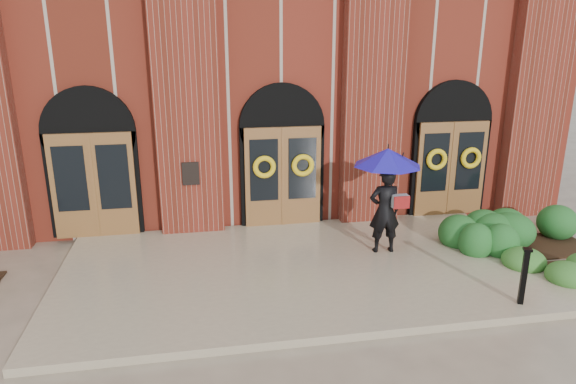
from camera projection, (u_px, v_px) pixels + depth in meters
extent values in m
plane|color=gray|center=(305.00, 276.00, 10.63)|extent=(90.00, 90.00, 0.00)
cube|color=tan|center=(304.00, 269.00, 10.75)|extent=(10.00, 5.30, 0.15)
cube|color=maroon|center=(253.00, 74.00, 17.99)|extent=(16.00, 12.00, 7.00)
cube|color=black|center=(191.00, 174.00, 12.09)|extent=(0.40, 0.05, 0.55)
cube|color=maroon|center=(186.00, 93.00, 11.79)|extent=(1.50, 0.45, 7.00)
cube|color=maroon|center=(373.00, 90.00, 12.56)|extent=(1.50, 0.45, 7.00)
cube|color=maroon|center=(538.00, 87.00, 13.33)|extent=(1.50, 0.45, 7.00)
cube|color=brown|center=(94.00, 186.00, 12.00)|extent=(1.90, 0.10, 2.50)
cylinder|color=black|center=(89.00, 132.00, 11.77)|extent=(2.10, 0.22, 2.10)
cube|color=brown|center=(283.00, 177.00, 12.77)|extent=(1.90, 0.10, 2.50)
cylinder|color=black|center=(282.00, 126.00, 12.54)|extent=(2.10, 0.22, 2.10)
cube|color=brown|center=(451.00, 169.00, 13.54)|extent=(1.90, 0.10, 2.50)
cylinder|color=black|center=(453.00, 121.00, 13.31)|extent=(2.10, 0.22, 2.10)
torus|color=yellow|center=(264.00, 167.00, 12.49)|extent=(0.57, 0.13, 0.57)
torus|color=yellow|center=(303.00, 165.00, 12.65)|extent=(0.57, 0.13, 0.57)
torus|color=yellow|center=(437.00, 159.00, 13.26)|extent=(0.57, 0.13, 0.57)
torus|color=yellow|center=(471.00, 158.00, 13.42)|extent=(0.57, 0.13, 0.57)
imported|color=black|center=(385.00, 211.00, 11.20)|extent=(0.71, 0.49, 1.90)
cone|color=#1C15A5|center=(388.00, 157.00, 10.85)|extent=(1.53, 1.53, 0.38)
cylinder|color=black|center=(389.00, 181.00, 10.96)|extent=(0.02, 0.02, 0.63)
cube|color=#ADB0B2|center=(400.00, 201.00, 11.03)|extent=(0.36, 0.19, 0.28)
cube|color=maroon|center=(402.00, 203.00, 10.94)|extent=(0.36, 0.04, 0.28)
cube|color=black|center=(524.00, 277.00, 9.07)|extent=(0.12, 0.12, 1.02)
cube|color=black|center=(528.00, 250.00, 8.92)|extent=(0.19, 0.19, 0.04)
ellipsoid|color=#1E5520|center=(520.00, 233.00, 11.87)|extent=(3.07, 1.23, 0.79)
ellipsoid|color=#306524|center=(560.00, 267.00, 10.45)|extent=(1.39, 1.19, 0.49)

